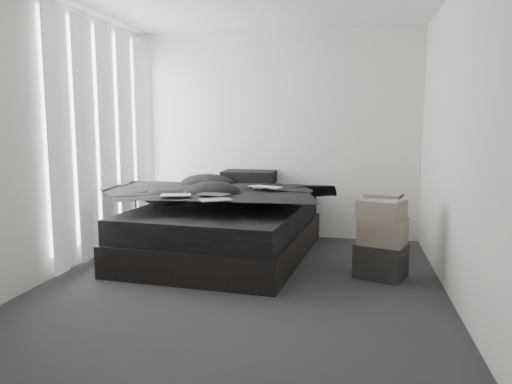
% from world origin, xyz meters
% --- Properties ---
extents(floor, '(3.60, 4.20, 0.01)m').
position_xyz_m(floor, '(0.00, 0.00, 0.00)').
color(floor, '#2B2B2E').
rests_on(floor, ground).
extents(wall_back, '(3.60, 0.01, 2.60)m').
position_xyz_m(wall_back, '(0.00, 2.10, 1.30)').
color(wall_back, silver).
rests_on(wall_back, ground).
extents(wall_front, '(3.60, 0.01, 2.60)m').
position_xyz_m(wall_front, '(0.00, -2.10, 1.30)').
color(wall_front, silver).
rests_on(wall_front, ground).
extents(wall_left, '(0.01, 4.20, 2.60)m').
position_xyz_m(wall_left, '(-1.80, 0.00, 1.30)').
color(wall_left, silver).
rests_on(wall_left, ground).
extents(wall_right, '(0.01, 4.20, 2.60)m').
position_xyz_m(wall_right, '(1.80, 0.00, 1.30)').
color(wall_right, silver).
rests_on(wall_right, ground).
extents(window_left, '(0.02, 2.00, 2.30)m').
position_xyz_m(window_left, '(-1.78, 0.90, 1.35)').
color(window_left, white).
rests_on(window_left, wall_left).
extents(curtain_left, '(0.06, 2.12, 2.48)m').
position_xyz_m(curtain_left, '(-1.73, 0.90, 1.28)').
color(curtain_left, white).
rests_on(curtain_left, wall_left).
extents(bed, '(1.96, 2.46, 0.31)m').
position_xyz_m(bed, '(-0.40, 1.02, 0.16)').
color(bed, black).
rests_on(bed, floor).
extents(mattress, '(1.89, 2.39, 0.25)m').
position_xyz_m(mattress, '(-0.40, 1.02, 0.44)').
color(mattress, black).
rests_on(mattress, bed).
extents(duvet, '(1.88, 2.13, 0.27)m').
position_xyz_m(duvet, '(-0.41, 0.96, 0.69)').
color(duvet, black).
rests_on(duvet, mattress).
extents(pillow_lower, '(0.74, 0.54, 0.16)m').
position_xyz_m(pillow_lower, '(-0.37, 1.92, 0.64)').
color(pillow_lower, black).
rests_on(pillow_lower, mattress).
extents(pillow_upper, '(0.65, 0.45, 0.15)m').
position_xyz_m(pillow_upper, '(-0.29, 1.89, 0.79)').
color(pillow_upper, black).
rests_on(pillow_upper, pillow_lower).
extents(laptop, '(0.43, 0.37, 0.03)m').
position_xyz_m(laptop, '(0.03, 1.03, 0.84)').
color(laptop, silver).
rests_on(laptop, duvet).
extents(comic_a, '(0.33, 0.26, 0.01)m').
position_xyz_m(comic_a, '(-0.74, 0.43, 0.83)').
color(comic_a, black).
rests_on(comic_a, duvet).
extents(comic_b, '(0.33, 0.27, 0.01)m').
position_xyz_m(comic_b, '(-0.39, 0.57, 0.84)').
color(comic_b, black).
rests_on(comic_b, duvet).
extents(comic_c, '(0.35, 0.31, 0.01)m').
position_xyz_m(comic_c, '(-0.28, 0.22, 0.85)').
color(comic_c, black).
rests_on(comic_c, duvet).
extents(side_stand, '(0.46, 0.46, 0.65)m').
position_xyz_m(side_stand, '(-1.15, 0.86, 0.32)').
color(side_stand, black).
rests_on(side_stand, floor).
extents(papers, '(0.28, 0.24, 0.01)m').
position_xyz_m(papers, '(-1.15, 0.85, 0.65)').
color(papers, white).
rests_on(papers, side_stand).
extents(floor_books, '(0.22, 0.26, 0.15)m').
position_xyz_m(floor_books, '(-1.53, 0.57, 0.08)').
color(floor_books, black).
rests_on(floor_books, floor).
extents(box_lower, '(0.54, 0.48, 0.32)m').
position_xyz_m(box_lower, '(1.26, 0.52, 0.16)').
color(box_lower, black).
rests_on(box_lower, floor).
extents(box_mid, '(0.49, 0.44, 0.25)m').
position_xyz_m(box_mid, '(1.26, 0.51, 0.45)').
color(box_mid, '#695E53').
rests_on(box_mid, box_lower).
extents(box_upper, '(0.49, 0.45, 0.17)m').
position_xyz_m(box_upper, '(1.25, 0.53, 0.66)').
color(box_upper, '#695E53').
rests_on(box_upper, box_mid).
extents(art_book_white, '(0.41, 0.37, 0.03)m').
position_xyz_m(art_book_white, '(1.26, 0.52, 0.76)').
color(art_book_white, silver).
rests_on(art_book_white, box_upper).
extents(art_book_snake, '(0.38, 0.34, 0.03)m').
position_xyz_m(art_book_snake, '(1.26, 0.51, 0.79)').
color(art_book_snake, silver).
rests_on(art_book_snake, art_book_white).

